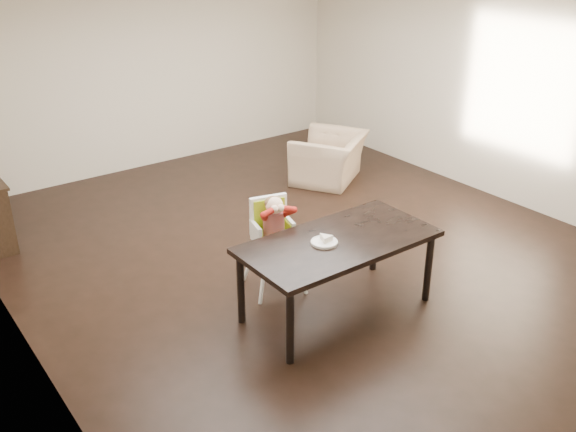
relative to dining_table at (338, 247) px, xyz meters
name	(u,v)px	position (x,y,z in m)	size (l,w,h in m)	color
ground	(302,248)	(0.50, 1.18, -0.67)	(7.00, 7.00, 0.00)	black
room_walls	(303,84)	(0.50, 1.18, 1.18)	(6.02, 7.02, 2.71)	beige
dining_table	(338,247)	(0.00, 0.00, 0.00)	(1.80, 0.90, 0.75)	black
high_chair	(273,223)	(-0.22, 0.72, 0.02)	(0.50, 0.50, 0.99)	white
plate	(325,241)	(-0.15, 0.02, 0.10)	(0.31, 0.31, 0.07)	white
armchair	(329,150)	(2.07, 2.60, -0.23)	(1.01, 0.66, 0.88)	tan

